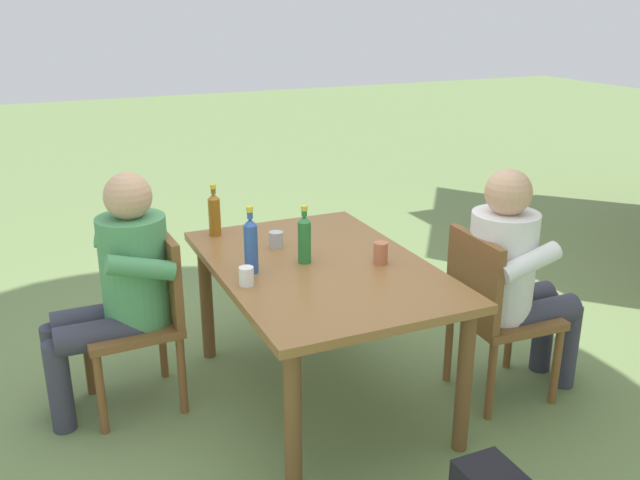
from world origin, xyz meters
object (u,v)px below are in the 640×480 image
bottle_blue (251,244)px  cup_steel (276,239)px  bottle_amber (214,213)px  cup_white (246,276)px  chair_near_left (145,311)px  dining_table (320,281)px  backpack_by_near_side (306,260)px  chair_far_right (492,307)px  cup_terracotta (381,253)px  person_in_plaid_shirt (514,272)px  bottle_green (304,238)px  person_in_white_shirt (119,283)px

bottle_blue → cup_steel: (-0.27, 0.22, -0.10)m
bottle_amber → cup_white: bottle_amber is taller
bottle_amber → chair_near_left: bearing=-57.2°
dining_table → bottle_blue: bottle_blue is taller
bottle_blue → backpack_by_near_side: bottle_blue is taller
bottle_blue → backpack_by_near_side: bearing=147.4°
dining_table → backpack_by_near_side: 1.42m
backpack_by_near_side → chair_far_right: bearing=11.1°
bottle_blue → bottle_amber: (-0.58, -0.01, -0.02)m
bottle_amber → backpack_by_near_side: (-0.67, 0.81, -0.62)m
cup_white → cup_terracotta: bearing=89.7°
backpack_by_near_side → chair_near_left: bearing=-52.7°
bottle_blue → cup_terracotta: size_ratio=3.02×
dining_table → cup_terracotta: 0.32m
dining_table → chair_far_right: bearing=67.7°
backpack_by_near_side → cup_terracotta: bearing=-8.3°
person_in_plaid_shirt → bottle_amber: bearing=-127.4°
bottle_green → cup_steel: 0.27m
cup_terracotta → person_in_plaid_shirt: bearing=71.0°
person_in_white_shirt → cup_terracotta: 1.24m
chair_far_right → backpack_by_near_side: 1.65m
chair_far_right → bottle_blue: bottle_blue is taller
cup_white → bottle_blue: bearing=153.0°
chair_far_right → bottle_green: size_ratio=3.10×
bottle_amber → dining_table: bearing=28.8°
chair_far_right → cup_steel: 1.12m
chair_near_left → person_in_plaid_shirt: 1.80m
person_in_plaid_shirt → bottle_blue: 1.29m
cup_white → dining_table: bearing=104.9°
dining_table → backpack_by_near_side: bearing=159.9°
dining_table → cup_steel: cup_steel is taller
chair_near_left → bottle_amber: (-0.29, 0.44, 0.36)m
person_in_plaid_shirt → bottle_blue: (-0.36, -1.22, 0.21)m
chair_near_left → bottle_blue: size_ratio=2.76×
person_in_white_shirt → bottle_amber: 0.65m
dining_table → cup_white: cup_white is taller
cup_steel → backpack_by_near_side: bearing=149.5°
cup_white → bottle_amber: bearing=175.1°
backpack_by_near_side → bottle_blue: bearing=-32.6°
person_in_white_shirt → cup_white: bearing=48.7°
person_in_plaid_shirt → cup_terracotta: person_in_plaid_shirt is taller
person_in_plaid_shirt → cup_steel: bearing=-122.2°
dining_table → cup_white: bearing=-75.1°
bottle_green → dining_table: bearing=49.0°
bottle_green → backpack_by_near_side: bottle_green is taller
person_in_white_shirt → cup_white: person_in_white_shirt is taller
chair_near_left → person_in_white_shirt: bearing=-88.1°
cup_white → backpack_by_near_side: (-1.39, 0.87, -0.55)m
chair_far_right → cup_steel: chair_far_right is taller
person_in_white_shirt → bottle_amber: size_ratio=4.25×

